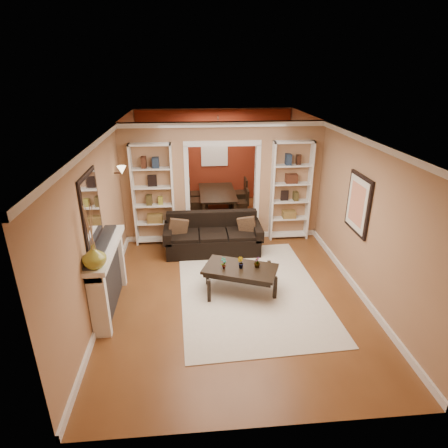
{
  "coord_description": "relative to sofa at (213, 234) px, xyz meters",
  "views": [
    {
      "loc": [
        -0.69,
        -6.97,
        3.78
      ],
      "look_at": [
        -0.14,
        -0.8,
        1.17
      ],
      "focal_mm": 30.0,
      "sensor_mm": 36.0,
      "label": 1
    }
  ],
  "objects": [
    {
      "name": "area_rug",
      "position": [
        0.58,
        -1.62,
        -0.41
      ],
      "size": [
        2.67,
        3.63,
        0.01
      ],
      "primitive_type": "cube",
      "rotation": [
        0.0,
        0.0,
        0.05
      ],
      "color": "silver",
      "rests_on": "floor"
    },
    {
      "name": "pillow_left",
      "position": [
        -0.75,
        -0.02,
        0.19
      ],
      "size": [
        0.41,
        0.18,
        0.4
      ],
      "primitive_type": "cube",
      "rotation": [
        0.0,
        0.0,
        0.16
      ],
      "color": "brown",
      "rests_on": "sofa"
    },
    {
      "name": "mirror",
      "position": [
        -1.96,
        -1.95,
        1.39
      ],
      "size": [
        0.03,
        0.95,
        1.1
      ],
      "primitive_type": "cube",
      "color": "silver",
      "rests_on": "wall_left"
    },
    {
      "name": "floor",
      "position": [
        0.27,
        -0.45,
        -0.41
      ],
      "size": [
        8.0,
        8.0,
        0.0
      ],
      "primitive_type": "plane",
      "color": "brown",
      "rests_on": "ground"
    },
    {
      "name": "plant_left",
      "position": [
        0.09,
        -1.64,
        0.18
      ],
      "size": [
        0.13,
        0.14,
        0.22
      ],
      "primitive_type": "imported",
      "rotation": [
        0.0,
        0.0,
        0.83
      ],
      "color": "#336626",
      "rests_on": "coffee_table"
    },
    {
      "name": "red_back_panel",
      "position": [
        0.27,
        3.52,
        0.91
      ],
      "size": [
        4.44,
        0.04,
        2.64
      ],
      "primitive_type": "cube",
      "color": "maroon",
      "rests_on": "floor"
    },
    {
      "name": "wall_left",
      "position": [
        -1.98,
        -0.45,
        0.94
      ],
      "size": [
        0.0,
        8.0,
        8.0
      ],
      "primitive_type": "plane",
      "rotation": [
        1.57,
        0.0,
        1.57
      ],
      "color": "#AB7E5A",
      "rests_on": "ground"
    },
    {
      "name": "wall_front",
      "position": [
        0.27,
        -4.45,
        0.94
      ],
      "size": [
        8.0,
        0.0,
        8.0
      ],
      "primitive_type": "plane",
      "rotation": [
        -1.57,
        0.0,
        0.0
      ],
      "color": "#AB7E5A",
      "rests_on": "ground"
    },
    {
      "name": "wall_sconce",
      "position": [
        -1.88,
        0.1,
        1.42
      ],
      "size": [
        0.18,
        0.18,
        0.22
      ],
      "primitive_type": "cube",
      "color": "#FFE0A5",
      "rests_on": "wall_left"
    },
    {
      "name": "plant_center",
      "position": [
        0.39,
        -1.64,
        0.17
      ],
      "size": [
        0.14,
        0.14,
        0.2
      ],
      "primitive_type": "imported",
      "rotation": [
        0.0,
        0.0,
        2.35
      ],
      "color": "#336626",
      "rests_on": "coffee_table"
    },
    {
      "name": "dining_chair_sw",
      "position": [
        -0.25,
        2.66,
        0.05
      ],
      "size": [
        0.5,
        0.5,
        0.92
      ],
      "primitive_type": "cube",
      "rotation": [
        0.0,
        0.0,
        1.68
      ],
      "color": "black",
      "rests_on": "floor"
    },
    {
      "name": "wall_back",
      "position": [
        0.27,
        3.55,
        0.94
      ],
      "size": [
        8.0,
        0.0,
        8.0
      ],
      "primitive_type": "plane",
      "rotation": [
        1.57,
        0.0,
        0.0
      ],
      "color": "#AB7E5A",
      "rests_on": "ground"
    },
    {
      "name": "chandelier",
      "position": [
        0.27,
        2.25,
        1.61
      ],
      "size": [
        0.5,
        0.5,
        0.3
      ],
      "primitive_type": "cube",
      "color": "#3C251B",
      "rests_on": "ceiling"
    },
    {
      "name": "bookshelf_right",
      "position": [
        1.82,
        0.58,
        0.74
      ],
      "size": [
        0.9,
        0.3,
        2.3
      ],
      "primitive_type": "cube",
      "color": "white",
      "rests_on": "floor"
    },
    {
      "name": "dining_table",
      "position": [
        0.3,
        2.36,
        -0.1
      ],
      "size": [
        1.75,
        0.97,
        0.61
      ],
      "primitive_type": "imported",
      "rotation": [
        0.0,
        0.0,
        1.57
      ],
      "color": "black",
      "rests_on": "floor"
    },
    {
      "name": "plant_right",
      "position": [
        0.69,
        -1.64,
        0.17
      ],
      "size": [
        0.11,
        0.11,
        0.19
      ],
      "primitive_type": "imported",
      "rotation": [
        0.0,
        0.0,
        4.67
      ],
      "color": "#336626",
      "rests_on": "coffee_table"
    },
    {
      "name": "coffee_table",
      "position": [
        0.39,
        -1.64,
        -0.17
      ],
      "size": [
        1.44,
        1.11,
        0.48
      ],
      "primitive_type": "cube",
      "rotation": [
        0.0,
        0.0,
        -0.38
      ],
      "color": "black",
      "rests_on": "floor"
    },
    {
      "name": "partition_wall",
      "position": [
        0.27,
        0.75,
        0.94
      ],
      "size": [
        4.5,
        0.15,
        2.7
      ],
      "primitive_type": "cube",
      "color": "#AB7E5A",
      "rests_on": "floor"
    },
    {
      "name": "ceiling",
      "position": [
        0.27,
        -0.45,
        2.29
      ],
      "size": [
        8.0,
        8.0,
        0.0
      ],
      "primitive_type": "plane",
      "rotation": [
        3.14,
        0.0,
        0.0
      ],
      "color": "white",
      "rests_on": "ground"
    },
    {
      "name": "framed_art",
      "position": [
        2.48,
        -1.45,
        1.14
      ],
      "size": [
        0.04,
        0.85,
        1.05
      ],
      "primitive_type": "cube",
      "color": "black",
      "rests_on": "wall_right"
    },
    {
      "name": "dining_chair_nw",
      "position": [
        -0.25,
        2.06,
        0.06
      ],
      "size": [
        0.48,
        0.48,
        0.93
      ],
      "primitive_type": "cube",
      "rotation": [
        0.0,
        0.0,
        1.52
      ],
      "color": "black",
      "rests_on": "floor"
    },
    {
      "name": "wall_right",
      "position": [
        2.52,
        -0.45,
        0.94
      ],
      "size": [
        0.0,
        8.0,
        8.0
      ],
      "primitive_type": "plane",
      "rotation": [
        1.57,
        0.0,
        -1.57
      ],
      "color": "#AB7E5A",
      "rests_on": "ground"
    },
    {
      "name": "dining_chair_ne",
      "position": [
        0.85,
        2.06,
        -0.03
      ],
      "size": [
        0.47,
        0.47,
        0.77
      ],
      "primitive_type": "cube",
      "rotation": [
        0.0,
        0.0,
        -1.84
      ],
      "color": "black",
      "rests_on": "floor"
    },
    {
      "name": "vase",
      "position": [
        -1.82,
        -2.63,
        0.92
      ],
      "size": [
        0.43,
        0.43,
        0.35
      ],
      "primitive_type": "imported",
      "rotation": [
        0.0,
        0.0,
        0.36
      ],
      "color": "olive",
      "rests_on": "fireplace"
    },
    {
      "name": "sofa",
      "position": [
        0.0,
        0.0,
        0.0
      ],
      "size": [
        2.11,
        0.91,
        0.82
      ],
      "primitive_type": "cube",
      "color": "black",
      "rests_on": "floor"
    },
    {
      "name": "bookshelf_left",
      "position": [
        -1.28,
        0.58,
        0.74
      ],
      "size": [
        0.9,
        0.3,
        2.3
      ],
      "primitive_type": "cube",
      "color": "white",
      "rests_on": "floor"
    },
    {
      "name": "pillow_right",
      "position": [
        0.75,
        -0.02,
        0.18
      ],
      "size": [
        0.4,
        0.21,
        0.38
      ],
      "primitive_type": "cube",
      "rotation": [
        0.0,
        0.0,
        -0.3
      ],
      "color": "brown",
      "rests_on": "sofa"
    },
    {
      "name": "dining_chair_se",
      "position": [
        0.85,
        2.66,
        0.04
      ],
      "size": [
        0.54,
        0.54,
        0.91
      ],
      "primitive_type": "cube",
      "rotation": [
        0.0,
        0.0,
        -1.33
      ],
      "color": "black",
      "rests_on": "floor"
    },
    {
      "name": "dining_window",
      "position": [
        0.27,
        3.48,
        1.14
      ],
      "size": [
        0.78,
        0.03,
        0.98
      ],
      "primitive_type": "cube",
      "color": "#8CA5CC",
      "rests_on": "wall_back"
    },
    {
      "name": "fireplace",
      "position": [
        -1.82,
        -1.95,
        0.17
      ],
      "size": [
        0.32,
        1.7,
        1.16
      ],
      "primitive_type": "cube",
      "color": "white",
      "rests_on": "floor"
    }
  ]
}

